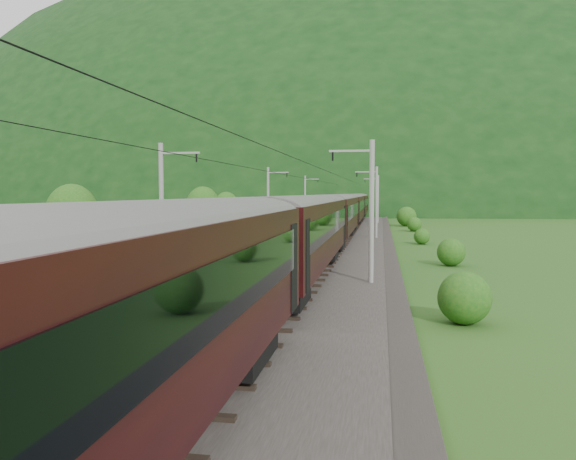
# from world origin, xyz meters

# --- Properties ---
(ground) EXTENTS (600.00, 600.00, 0.00)m
(ground) POSITION_xyz_m (0.00, 0.00, 0.00)
(ground) COLOR #27581B
(ground) RESTS_ON ground
(railbed) EXTENTS (14.00, 220.00, 0.30)m
(railbed) POSITION_xyz_m (0.00, 10.00, 0.15)
(railbed) COLOR #38332D
(railbed) RESTS_ON ground
(track_left) EXTENTS (2.40, 220.00, 0.27)m
(track_left) POSITION_xyz_m (-2.40, 10.00, 0.37)
(track_left) COLOR #523123
(track_left) RESTS_ON railbed
(track_right) EXTENTS (2.40, 220.00, 0.27)m
(track_right) POSITION_xyz_m (2.40, 10.00, 0.37)
(track_right) COLOR #523123
(track_right) RESTS_ON railbed
(catenary_left) EXTENTS (2.54, 192.28, 8.00)m
(catenary_left) POSITION_xyz_m (-6.12, 32.00, 4.50)
(catenary_left) COLOR gray
(catenary_left) RESTS_ON railbed
(catenary_right) EXTENTS (2.54, 192.28, 8.00)m
(catenary_right) POSITION_xyz_m (6.12, 32.00, 4.50)
(catenary_right) COLOR gray
(catenary_right) RESTS_ON railbed
(overhead_wires) EXTENTS (4.83, 198.00, 0.03)m
(overhead_wires) POSITION_xyz_m (0.00, 10.00, 7.10)
(overhead_wires) COLOR black
(overhead_wires) RESTS_ON ground
(mountain_main) EXTENTS (504.00, 360.00, 244.00)m
(mountain_main) POSITION_xyz_m (0.00, 260.00, 0.00)
(mountain_main) COLOR black
(mountain_main) RESTS_ON ground
(mountain_ridge) EXTENTS (336.00, 280.00, 132.00)m
(mountain_ridge) POSITION_xyz_m (-120.00, 300.00, 0.00)
(mountain_ridge) COLOR black
(mountain_ridge) RESTS_ON ground
(train) EXTENTS (3.26, 157.36, 5.68)m
(train) POSITION_xyz_m (2.40, 37.55, 3.82)
(train) COLOR black
(train) RESTS_ON ground
(hazard_post_near) EXTENTS (0.16, 0.16, 1.46)m
(hazard_post_near) POSITION_xyz_m (-0.33, 37.92, 1.03)
(hazard_post_near) COLOR red
(hazard_post_near) RESTS_ON railbed
(hazard_post_far) EXTENTS (0.14, 0.14, 1.32)m
(hazard_post_far) POSITION_xyz_m (0.19, 30.36, 0.96)
(hazard_post_far) COLOR red
(hazard_post_far) RESTS_ON railbed
(signal) EXTENTS (0.21, 0.21, 1.92)m
(signal) POSITION_xyz_m (-4.26, 54.65, 1.43)
(signal) COLOR black
(signal) RESTS_ON railbed
(vegetation_left) EXTENTS (12.91, 148.64, 6.70)m
(vegetation_left) POSITION_xyz_m (-14.83, 17.67, 2.55)
(vegetation_left) COLOR #1B5416
(vegetation_left) RESTS_ON ground
(vegetation_right) EXTENTS (6.22, 101.90, 2.82)m
(vegetation_right) POSITION_xyz_m (11.10, 26.61, 1.10)
(vegetation_right) COLOR #1B5416
(vegetation_right) RESTS_ON ground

